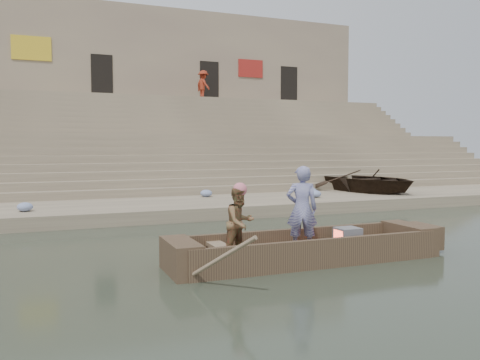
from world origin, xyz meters
TOP-DOWN VIEW (x-y plane):
  - ground at (0.00, 0.00)m, footprint 120.00×120.00m
  - lower_landing at (0.00, 8.00)m, footprint 32.00×4.00m
  - mid_landing at (0.00, 15.50)m, footprint 32.00×3.00m
  - upper_landing at (0.00, 22.50)m, footprint 32.00×3.00m
  - ghat_steps at (0.00, 17.19)m, footprint 32.00×11.00m
  - building_wall at (0.00, 26.50)m, footprint 32.00×5.07m
  - main_rowboat at (-0.88, 0.31)m, footprint 5.00×1.30m
  - rowboat_trim at (-0.67, 0.30)m, footprint 6.04×2.63m
  - standing_man at (-0.97, 0.31)m, footprint 0.72×0.61m
  - rowing_man at (-2.35, 0.15)m, footprint 0.79×0.71m
  - television at (0.09, 0.31)m, footprint 0.46×0.42m
  - beached_rowboat at (6.77, 8.72)m, footprint 3.95×4.98m
  - pedestrian at (4.14, 22.65)m, footprint 1.00×1.36m
  - cloth_bundles at (2.04, 8.41)m, footprint 15.43×2.53m

SIDE VIEW (x-z plane):
  - ground at x=0.00m, z-range 0.00..0.00m
  - main_rowboat at x=-0.88m, z-range 0.00..0.22m
  - lower_landing at x=0.00m, z-range 0.00..0.40m
  - rowboat_trim at x=-0.67m, z-range -0.70..1.31m
  - television at x=0.09m, z-range 0.22..0.62m
  - cloth_bundles at x=2.04m, z-range 0.40..0.66m
  - beached_rowboat at x=6.77m, z-range 0.40..1.33m
  - rowing_man at x=-2.35m, z-range 0.22..1.56m
  - standing_man at x=-0.97m, z-range 0.22..1.91m
  - mid_landing at x=0.00m, z-range 0.00..2.80m
  - ghat_steps at x=0.00m, z-range -0.80..4.40m
  - upper_landing at x=0.00m, z-range 0.00..5.20m
  - building_wall at x=0.00m, z-range 0.00..11.20m
  - pedestrian at x=4.14m, z-range 5.20..7.08m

